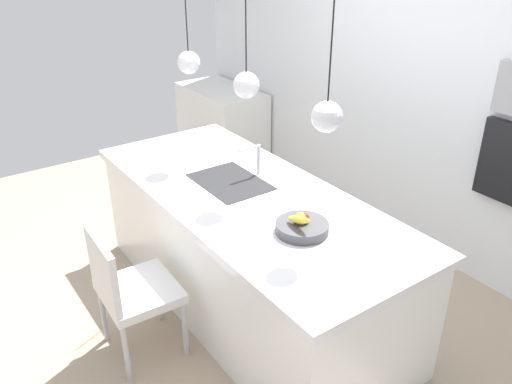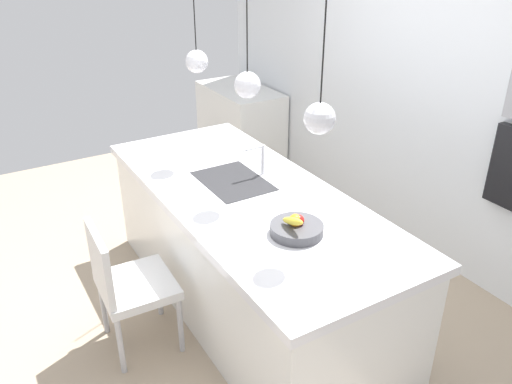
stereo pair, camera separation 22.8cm
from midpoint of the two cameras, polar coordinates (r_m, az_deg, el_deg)
floor at (r=3.94m, az=0.93°, el=-11.75°), size 6.60×6.60×0.00m
back_wall at (r=4.35m, az=20.21°, el=9.81°), size 6.00×0.10×2.60m
kitchen_island at (r=3.67m, az=0.98°, el=-6.29°), size 2.57×1.07×0.89m
sink_basin at (r=3.61m, az=-0.69°, el=1.10°), size 0.56×0.40×0.02m
faucet at (r=3.65m, az=2.19°, el=3.93°), size 0.02×0.17×0.22m
fruit_bowl at (r=3.00m, az=6.60°, el=-3.94°), size 0.31×0.31×0.16m
side_counter at (r=6.14m, az=-0.64°, el=7.47°), size 1.10×0.60×0.83m
chair_near at (r=3.35m, az=-12.07°, el=-9.55°), size 0.49×0.46×0.89m
pendant_light_left at (r=3.79m, az=-4.71°, el=14.00°), size 0.16×0.16×0.76m
pendant_light_center at (r=3.19m, az=1.15°, el=11.60°), size 0.16×0.16×0.76m
pendant_light_right at (r=2.64m, az=9.42°, el=7.94°), size 0.16×0.16×0.76m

